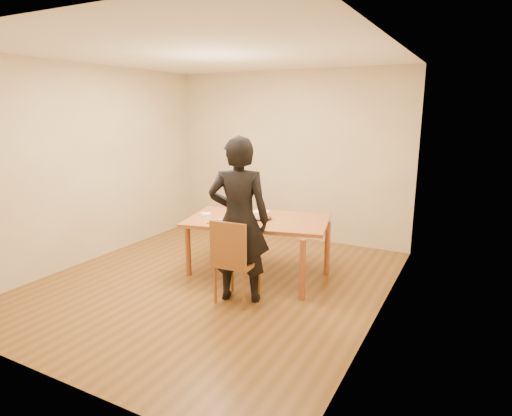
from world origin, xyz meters
The scene contains 16 objects.
room_shell centered at (0.00, 0.34, 1.35)m, with size 4.00×4.50×2.70m.
dining_table centered at (0.38, 0.46, 0.73)m, with size 1.74×1.03×0.04m, color brown.
dining_chair centered at (0.53, -0.31, 0.45)m, with size 0.42×0.42×0.04m, color brown.
cake_plate centered at (0.42, 0.47, 0.76)m, with size 0.26×0.26×0.02m, color #B40C29.
cake centered at (0.42, 0.47, 0.81)m, with size 0.22×0.22×0.07m, color white.
frosting_dome centered at (0.42, 0.47, 0.85)m, with size 0.21×0.21×0.03m, color white.
frosting_tub centered at (0.26, 0.05, 0.80)m, with size 0.10×0.10×0.09m, color white.
frosting_lid centered at (0.02, 0.13, 0.76)m, with size 0.10×0.10×0.01m, color #1937A2.
frosting_dollop centered at (0.02, 0.13, 0.77)m, with size 0.04×0.04×0.02m, color white.
ramekin_green centered at (-0.24, 0.22, 0.77)m, with size 0.09×0.09×0.04m, color white.
ramekin_yellow centered at (-0.27, 0.31, 0.77)m, with size 0.08×0.08×0.04m, color white.
ramekin_multi centered at (-0.29, 0.25, 0.77)m, with size 0.09×0.09×0.04m, color white.
candy_box_pink centered at (-0.32, 0.84, 0.76)m, with size 0.14×0.07×0.02m, color #C12D7D.
candy_box_green centered at (-0.33, 0.84, 0.78)m, with size 0.12×0.06×0.02m, color green.
spatula centered at (0.00, 0.00, 0.76)m, with size 0.14×0.01×0.01m, color black.
person centered at (0.53, -0.27, 0.92)m, with size 0.67×0.44×1.84m, color black.
Camera 1 is at (2.80, -4.16, 2.10)m, focal length 30.00 mm.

